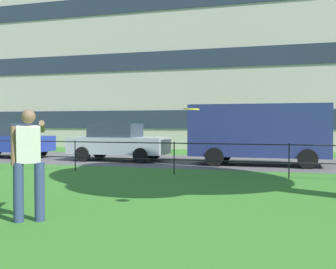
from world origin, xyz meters
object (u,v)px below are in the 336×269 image
object	(u,v)px
car_silver_left	(118,142)
apartment_building_background	(191,43)
car_blue_right	(6,140)
panel_van_far_left	(260,131)
person_thrower	(29,161)
frisbee	(192,109)

from	to	relation	value
car_silver_left	apartment_building_background	size ratio (longest dim) A/B	0.10
apartment_building_background	car_silver_left	bearing A→B (deg)	-88.39
car_blue_right	car_silver_left	distance (m)	5.52
car_silver_left	panel_van_far_left	xyz separation A→B (m)	(5.77, -0.17, 0.49)
car_blue_right	panel_van_far_left	distance (m)	11.30
car_blue_right	car_silver_left	world-z (taller)	same
car_blue_right	car_silver_left	size ratio (longest dim) A/B	1.00
person_thrower	car_silver_left	xyz separation A→B (m)	(-3.14, 10.66, -0.18)
frisbee	apartment_building_background	world-z (taller)	apartment_building_background
frisbee	panel_van_far_left	xyz separation A→B (m)	(0.32, 9.12, -0.53)
person_thrower	frisbee	distance (m)	2.82
panel_van_far_left	apartment_building_background	distance (m)	16.55
frisbee	car_silver_left	distance (m)	10.82
person_thrower	panel_van_far_left	xyz separation A→B (m)	(2.63, 10.49, 0.31)
person_thrower	apartment_building_background	world-z (taller)	apartment_building_background
person_thrower	car_blue_right	size ratio (longest dim) A/B	0.44
frisbee	car_blue_right	size ratio (longest dim) A/B	0.09
car_blue_right	frisbee	bearing A→B (deg)	-40.44
car_blue_right	car_silver_left	xyz separation A→B (m)	(5.52, -0.06, 0.00)
panel_van_far_left	apartment_building_background	size ratio (longest dim) A/B	0.13
person_thrower	car_blue_right	xyz separation A→B (m)	(-8.66, 10.72, -0.18)
car_silver_left	frisbee	bearing A→B (deg)	-59.59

